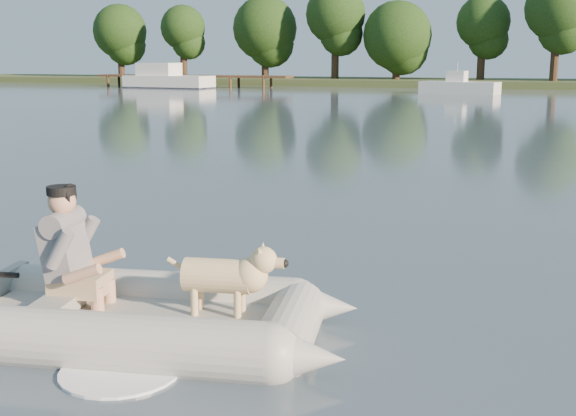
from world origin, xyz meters
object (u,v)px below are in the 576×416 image
at_px(dog, 218,282).
at_px(man, 67,245).
at_px(dock, 193,81).
at_px(motorboat, 460,79).
at_px(dinghy, 142,271).
at_px(cabin_cruiser, 168,76).

bearing_deg(dog, man, -180.00).
relative_size(dock, man, 15.90).
distance_m(dock, motorboat, 23.88).
bearing_deg(dinghy, man, 175.76).
height_order(dinghy, man, man).
bearing_deg(man, dinghy, -4.24).
xyz_separation_m(man, cabin_cruiser, (-26.04, 49.48, 0.23)).
distance_m(man, motorboat, 47.45).
relative_size(dog, cabin_cruiser, 0.12).
xyz_separation_m(dock, dinghy, (25.89, -52.08, 0.10)).
bearing_deg(motorboat, dinghy, -75.81).
height_order(man, dog, man).
height_order(dinghy, cabin_cruiser, cabin_cruiser).
xyz_separation_m(dinghy, cabin_cruiser, (-26.77, 49.41, 0.42)).
relative_size(dinghy, man, 4.31).
bearing_deg(dock, cabin_cruiser, -108.31).
relative_size(man, dog, 1.16).
bearing_deg(dinghy, dog, 4.57).
distance_m(dock, cabin_cruiser, 2.87).
bearing_deg(dock, dog, -62.92).
bearing_deg(motorboat, man, -76.70).
bearing_deg(man, motorboat, 82.42).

